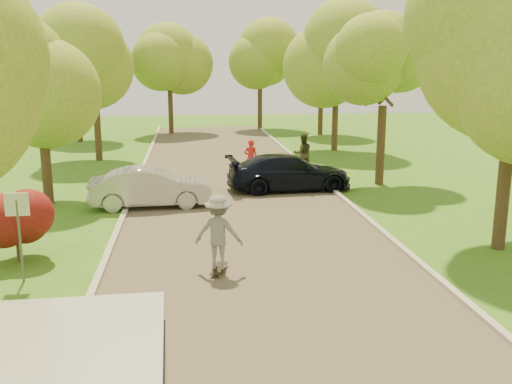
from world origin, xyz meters
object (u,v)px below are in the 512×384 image
silver_sedan (151,187)px  longboard (219,269)px  street_sign (18,218)px  dark_sedan (289,172)px  person_olive (303,153)px  person_striped (251,158)px  skateboarder (219,232)px

silver_sedan → longboard: bearing=-166.8°
street_sign → dark_sedan: bearing=48.9°
street_sign → dark_sedan: (8.10, 9.29, -0.82)m
person_olive → silver_sedan: bearing=37.7°
person_striped → person_olive: person_olive is taller
street_sign → dark_sedan: 12.35m
silver_sedan → skateboarder: size_ratio=2.35×
skateboarder → person_striped: 12.63m
street_sign → silver_sedan: street_sign is taller
skateboarder → person_olive: 13.76m
street_sign → person_striped: street_sign is taller
longboard → street_sign: bearing=15.7°
street_sign → person_olive: street_sign is taller
street_sign → longboard: bearing=0.4°
longboard → person_olive: person_olive is taller
longboard → person_striped: person_striped is taller
silver_sedan → person_olive: person_olive is taller
silver_sedan → skateboarder: 7.35m
skateboarder → silver_sedan: bearing=-58.4°
silver_sedan → longboard: size_ratio=4.42×
skateboarder → person_striped: size_ratio=1.09×
person_olive → street_sign: bearing=50.9°
silver_sedan → person_olive: (6.81, 5.87, 0.22)m
skateboarder → person_olive: bearing=-94.8°
skateboarder → street_sign: bearing=15.7°
street_sign → skateboarder: street_sign is taller
skateboarder → person_striped: bearing=-84.7°
longboard → person_olive: bearing=-94.8°
longboard → person_olive: (4.74, 12.92, 0.84)m
silver_sedan → person_striped: size_ratio=2.56×
person_olive → longboard: bearing=66.8°
street_sign → skateboarder: 4.70m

